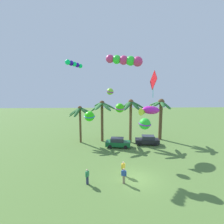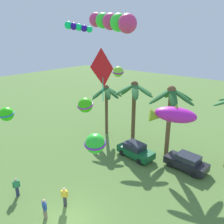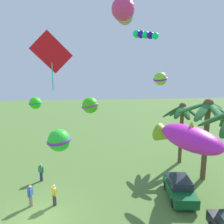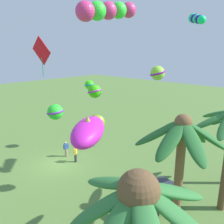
% 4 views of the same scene
% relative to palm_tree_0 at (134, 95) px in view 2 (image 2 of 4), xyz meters
% --- Properties ---
extents(ground_plane, '(120.00, 120.00, 0.00)m').
position_rel_palm_tree_0_xyz_m(ground_plane, '(3.88, -13.33, -5.61)').
color(ground_plane, '#567A38').
extents(palm_tree_0, '(4.65, 4.79, 7.19)m').
position_rel_palm_tree_0_xyz_m(palm_tree_0, '(0.00, 0.00, 0.00)').
color(palm_tree_0, brown).
rests_on(palm_tree_0, ground).
extents(palm_tree_1, '(4.61, 4.21, 7.47)m').
position_rel_palm_tree_0_xyz_m(palm_tree_1, '(4.85, -0.87, 0.18)').
color(palm_tree_1, brown).
rests_on(palm_tree_1, ground).
extents(palm_tree_2, '(4.23, 4.04, 6.34)m').
position_rel_palm_tree_0_xyz_m(palm_tree_2, '(-3.75, -0.59, -0.59)').
color(palm_tree_2, brown).
rests_on(palm_tree_2, ground).
extents(parked_car_0, '(4.05, 2.07, 1.51)m').
position_rel_palm_tree_0_xyz_m(parked_car_0, '(7.51, -2.14, -4.86)').
color(parked_car_0, black).
rests_on(parked_car_0, ground).
extents(parked_car_1, '(4.09, 2.21, 1.51)m').
position_rel_palm_tree_0_xyz_m(parked_car_1, '(2.52, -3.29, -4.86)').
color(parked_car_1, '#145B2D').
rests_on(parked_car_1, ground).
extents(spectator_0, '(0.36, 0.51, 1.59)m').
position_rel_palm_tree_0_xyz_m(spectator_0, '(-1.25, -14.22, -4.80)').
color(spectator_0, '#2D3351').
rests_on(spectator_0, ground).
extents(spectator_1, '(0.53, 0.34, 1.59)m').
position_rel_palm_tree_0_xyz_m(spectator_1, '(2.43, -14.20, -4.80)').
color(spectator_1, gray).
rests_on(spectator_1, ground).
extents(spectator_2, '(0.48, 0.40, 1.59)m').
position_rel_palm_tree_0_xyz_m(spectator_2, '(2.52, -12.55, -4.80)').
color(spectator_2, '#38383D').
rests_on(spectator_2, ground).
extents(kite_fish_0, '(3.85, 3.22, 1.63)m').
position_rel_palm_tree_0_xyz_m(kite_fish_0, '(7.05, -5.16, 0.58)').
color(kite_fish_0, '#CD21BA').
extents(kite_tube_1, '(2.22, 2.08, 1.08)m').
position_rel_palm_tree_0_xyz_m(kite_tube_1, '(-3.92, -4.64, 7.18)').
color(kite_tube_1, '#0CF174').
extents(kite_diamond_2, '(0.26, 2.07, 2.90)m').
position_rel_palm_tree_0_xyz_m(kite_diamond_2, '(5.73, -11.78, 4.72)').
color(kite_diamond_2, red).
extents(kite_ball_3, '(1.35, 1.34, 1.10)m').
position_rel_palm_tree_0_xyz_m(kite_ball_3, '(2.29, -9.89, 1.55)').
color(kite_ball_3, '#36D012').
extents(kite_ball_4, '(1.22, 1.23, 0.96)m').
position_rel_palm_tree_0_xyz_m(kite_ball_4, '(-0.92, -14.24, 1.32)').
color(kite_ball_4, '#2BE312').
extents(kite_ball_5, '(1.91, 1.91, 1.28)m').
position_rel_palm_tree_0_xyz_m(kite_ball_5, '(4.95, -11.71, -0.00)').
color(kite_ball_5, '#2BD82F').
extents(kite_ball_6, '(1.50, 1.50, 0.97)m').
position_rel_palm_tree_0_xyz_m(kite_ball_6, '(1.26, -4.69, 3.29)').
color(kite_ball_6, '#87DB35').
extents(kite_tube_7, '(4.59, 1.84, 1.55)m').
position_rel_palm_tree_0_xyz_m(kite_tube_7, '(3.13, -7.77, 7.30)').
color(kite_tube_7, '#DE3278').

